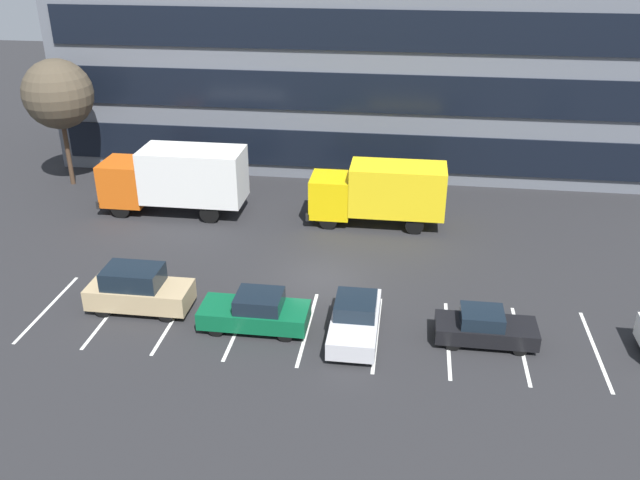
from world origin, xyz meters
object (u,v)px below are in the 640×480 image
at_px(sedan_black, 485,328).
at_px(bare_tree, 58,94).
at_px(box_truck_orange, 176,177).
at_px(box_truck_yellow_all, 380,191).
at_px(sedan_forest, 256,312).
at_px(sedan_silver, 355,319).
at_px(suv_tan, 138,290).

bearing_deg(sedan_black, bare_tree, 149.41).
bearing_deg(box_truck_orange, box_truck_yellow_all, -0.30).
bearing_deg(sedan_black, sedan_forest, -178.70).
distance_m(sedan_black, bare_tree, 28.27).
xyz_separation_m(sedan_forest, bare_tree, (-14.93, 14.37, 4.87)).
bearing_deg(box_truck_orange, bare_tree, 156.80).
relative_size(box_truck_orange, sedan_silver, 1.86).
distance_m(sedan_forest, bare_tree, 21.29).
xyz_separation_m(box_truck_orange, suv_tan, (1.73, -10.20, -1.16)).
height_order(box_truck_orange, sedan_forest, box_truck_orange).
bearing_deg(sedan_silver, sedan_black, 2.16).
bearing_deg(suv_tan, sedan_silver, -4.44).
relative_size(suv_tan, sedan_forest, 0.99).
relative_size(box_truck_yellow_all, bare_tree, 0.94).
relative_size(sedan_silver, suv_tan, 1.01).
distance_m(box_truck_yellow_all, bare_tree, 19.92).
bearing_deg(sedan_forest, sedan_silver, 0.22).
height_order(box_truck_yellow_all, suv_tan, box_truck_yellow_all).
xyz_separation_m(sedan_black, sedan_forest, (-9.03, -0.21, 0.08)).
xyz_separation_m(sedan_black, bare_tree, (-23.96, 14.17, 4.95)).
distance_m(sedan_silver, sedan_forest, 4.00).
height_order(sedan_forest, bare_tree, bare_tree).
bearing_deg(suv_tan, sedan_forest, -8.00).
bearing_deg(bare_tree, box_truck_yellow_all, -10.29).
bearing_deg(sedan_silver, box_truck_orange, 134.99).
distance_m(box_truck_orange, sedan_forest, 13.01).
distance_m(sedan_black, suv_tan, 14.22).
relative_size(sedan_black, sedan_forest, 0.89).
xyz_separation_m(sedan_silver, suv_tan, (-9.19, 0.71, 0.20)).
height_order(suv_tan, bare_tree, bare_tree).
xyz_separation_m(sedan_black, suv_tan, (-14.21, 0.52, 0.28)).
distance_m(box_truck_orange, sedan_black, 19.27).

